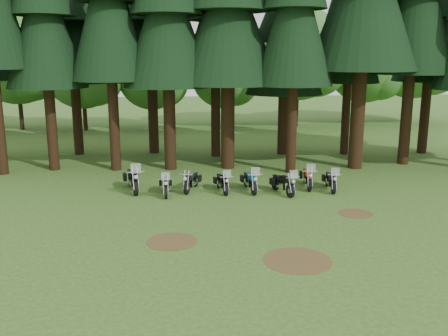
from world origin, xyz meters
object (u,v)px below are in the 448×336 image
at_px(motorcycle_6, 308,178).
at_px(motorcycle_5, 283,184).
at_px(motorcycle_4, 250,181).
at_px(motorcycle_1, 166,185).
at_px(motorcycle_0, 133,180).
at_px(motorcycle_2, 191,181).
at_px(motorcycle_3, 222,183).
at_px(motorcycle_7, 331,181).

bearing_deg(motorcycle_6, motorcycle_5, -137.52).
distance_m(motorcycle_4, motorcycle_6, 2.94).
bearing_deg(motorcycle_1, motorcycle_0, 151.63).
height_order(motorcycle_1, motorcycle_2, motorcycle_1).
bearing_deg(motorcycle_3, motorcycle_2, 155.66).
bearing_deg(motorcycle_2, motorcycle_5, 4.92).
bearing_deg(motorcycle_7, motorcycle_5, -163.98).
bearing_deg(motorcycle_0, motorcycle_6, -13.60).
bearing_deg(motorcycle_5, motorcycle_1, 160.03).
height_order(motorcycle_0, motorcycle_1, motorcycle_0).
relative_size(motorcycle_5, motorcycle_7, 1.01).
xyz_separation_m(motorcycle_0, motorcycle_2, (2.79, -0.11, -0.09)).
bearing_deg(motorcycle_5, motorcycle_3, 151.82).
bearing_deg(motorcycle_3, motorcycle_0, 164.55).
distance_m(motorcycle_0, motorcycle_1, 1.76).
bearing_deg(motorcycle_1, motorcycle_3, 3.19).
relative_size(motorcycle_0, motorcycle_3, 1.24).
height_order(motorcycle_2, motorcycle_5, motorcycle_5).
height_order(motorcycle_0, motorcycle_6, motorcycle_0).
distance_m(motorcycle_2, motorcycle_7, 6.71).
distance_m(motorcycle_4, motorcycle_7, 3.90).
distance_m(motorcycle_3, motorcycle_7, 5.23).
bearing_deg(motorcycle_5, motorcycle_4, 141.27).
height_order(motorcycle_2, motorcycle_7, motorcycle_7).
bearing_deg(motorcycle_7, motorcycle_1, -173.22).
bearing_deg(motorcycle_6, motorcycle_7, -24.65).
distance_m(motorcycle_4, motorcycle_5, 1.58).
relative_size(motorcycle_3, motorcycle_6, 0.91).
height_order(motorcycle_2, motorcycle_4, motorcycle_4).
height_order(motorcycle_3, motorcycle_4, motorcycle_4).
height_order(motorcycle_0, motorcycle_2, motorcycle_0).
distance_m(motorcycle_1, motorcycle_7, 7.90).
bearing_deg(motorcycle_1, motorcycle_7, -1.43).
relative_size(motorcycle_3, motorcycle_4, 0.92).
relative_size(motorcycle_1, motorcycle_6, 0.92).
relative_size(motorcycle_4, motorcycle_6, 0.99).
xyz_separation_m(motorcycle_0, motorcycle_4, (5.58, -0.51, -0.07)).
xyz_separation_m(motorcycle_4, motorcycle_7, (3.89, -0.17, -0.02)).
bearing_deg(motorcycle_7, motorcycle_2, -178.79).
bearing_deg(motorcycle_5, motorcycle_6, 18.96).
distance_m(motorcycle_2, motorcycle_5, 4.37).
relative_size(motorcycle_3, motorcycle_5, 0.96).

